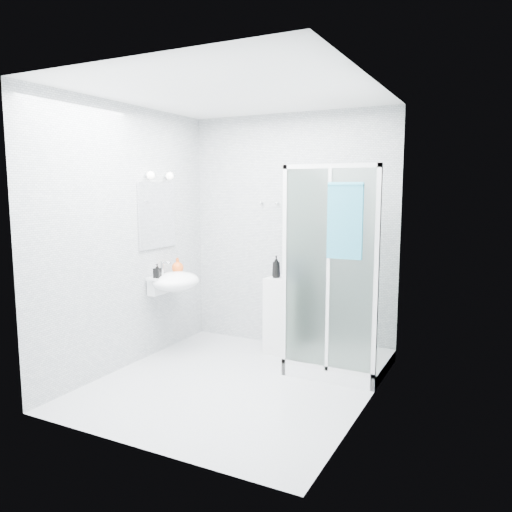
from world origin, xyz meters
The scene contains 12 objects.
room centered at (0.00, 0.00, 1.30)m, with size 2.40×2.60×2.60m.
shower_enclosure centered at (0.67, 0.77, 0.45)m, with size 0.90×0.95×2.00m.
wall_basin centered at (-0.99, 0.45, 0.80)m, with size 0.46×0.56×0.35m.
mirror centered at (-1.19, 0.45, 1.50)m, with size 0.02×0.60×0.70m, color white.
vanity_lights centered at (-1.14, 0.45, 1.92)m, with size 0.10×0.40×0.08m.
wall_hooks centered at (-0.25, 1.26, 1.62)m, with size 0.23×0.06×0.03m.
storage_cabinet centered at (0.04, 1.04, 0.41)m, with size 0.36×0.38×0.83m.
hand_towel centered at (0.91, 0.37, 1.52)m, with size 0.31×0.05×0.66m.
shampoo_bottle_a centered at (-0.04, 1.00, 0.95)m, with size 0.09×0.09×0.24m, color black.
shampoo_bottle_b centered at (0.11, 1.07, 0.96)m, with size 0.11×0.12×0.26m, color #0D0B42.
soap_dispenser_orange centered at (-1.05, 0.61, 0.95)m, with size 0.13×0.13×0.17m, color #D55419.
soap_dispenser_black centered at (-1.06, 0.27, 0.94)m, with size 0.07×0.07×0.15m, color black.
Camera 1 is at (2.18, -3.82, 1.79)m, focal length 35.00 mm.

